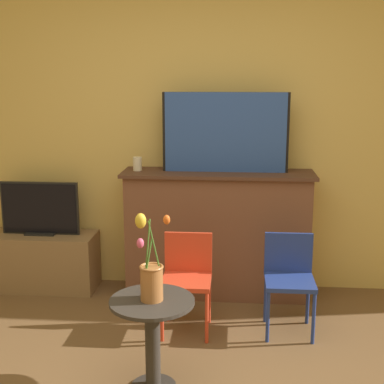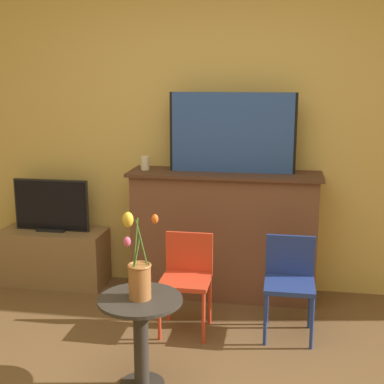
% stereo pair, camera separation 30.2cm
% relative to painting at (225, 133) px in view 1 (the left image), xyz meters
% --- Properties ---
extents(wall_back, '(8.00, 0.06, 2.70)m').
position_rel_painting_xyz_m(wall_back, '(-0.19, 0.21, 0.05)').
color(wall_back, '#E0BC66').
rests_on(wall_back, ground).
extents(fireplace_mantel, '(1.48, 0.42, 0.99)m').
position_rel_painting_xyz_m(fireplace_mantel, '(-0.05, -0.01, -0.78)').
color(fireplace_mantel, brown).
rests_on(fireplace_mantel, ground).
extents(painting, '(0.96, 0.03, 0.60)m').
position_rel_painting_xyz_m(painting, '(0.00, 0.00, 0.00)').
color(painting, black).
rests_on(painting, fireplace_mantel).
extents(mantel_candle, '(0.07, 0.07, 0.11)m').
position_rel_painting_xyz_m(mantel_candle, '(-0.68, -0.01, -0.25)').
color(mantel_candle, silver).
rests_on(mantel_candle, fireplace_mantel).
extents(tv_stand, '(0.87, 0.36, 0.46)m').
position_rel_painting_xyz_m(tv_stand, '(-1.48, -0.02, -1.07)').
color(tv_stand, olive).
rests_on(tv_stand, ground).
extents(tv_monitor, '(0.63, 0.12, 0.43)m').
position_rel_painting_xyz_m(tv_monitor, '(-1.48, -0.01, -0.63)').
color(tv_monitor, black).
rests_on(tv_monitor, tv_stand).
extents(chair_red, '(0.33, 0.33, 0.66)m').
position_rel_painting_xyz_m(chair_red, '(-0.23, -0.64, -0.90)').
color(chair_red, red).
rests_on(chair_red, ground).
extents(chair_blue, '(0.33, 0.33, 0.66)m').
position_rel_painting_xyz_m(chair_blue, '(0.46, -0.59, -0.90)').
color(chair_blue, navy).
rests_on(chair_blue, ground).
extents(side_table, '(0.46, 0.46, 0.54)m').
position_rel_painting_xyz_m(side_table, '(-0.36, -1.39, -0.95)').
color(side_table, '#332D28').
rests_on(side_table, ground).
extents(vase_tulips, '(0.17, 0.15, 0.49)m').
position_rel_painting_xyz_m(vase_tulips, '(-0.36, -1.39, -0.62)').
color(vase_tulips, '#AD6B38').
rests_on(vase_tulips, side_table).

